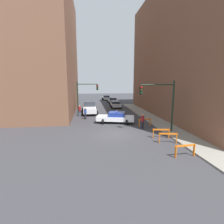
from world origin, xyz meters
TOP-DOWN VIEW (x-y plane):
  - ground_plane at (0.00, 0.00)m, footprint 120.00×120.00m
  - sidewalk_right at (6.20, 0.00)m, footprint 2.40×44.00m
  - building_corner_left at (-12.00, 14.00)m, footprint 14.00×20.00m
  - building_right at (13.40, 8.00)m, footprint 12.00×28.00m
  - traffic_light_near at (4.73, -0.01)m, footprint 3.64×0.35m
  - traffic_light_far at (-3.30, 12.02)m, footprint 3.44×0.35m
  - police_car at (0.75, 4.81)m, footprint 5.01×3.04m
  - white_truck at (-2.53, 12.09)m, footprint 2.72×5.44m
  - parked_car_near at (2.72, 17.96)m, footprint 2.32×4.33m
  - parked_car_mid at (3.06, 25.37)m, footprint 2.48×4.42m
  - parked_car_far at (2.28, 32.63)m, footprint 2.37×4.36m
  - pedestrian_crossing at (-3.15, 7.59)m, footprint 0.51×0.51m
  - pedestrian_corner at (-4.06, 9.97)m, footprint 0.37×0.37m
  - pedestrian_sidewalk at (3.34, 1.80)m, footprint 0.48×0.48m
  - barrier_front at (4.01, -5.93)m, footprint 1.60×0.27m
  - barrier_mid at (4.06, -3.14)m, footprint 1.58×0.45m
  - barrier_back at (4.00, -1.81)m, footprint 1.59×0.40m
  - barrier_corner at (3.92, 2.76)m, footprint 1.59×0.39m

SIDE VIEW (x-z plane):
  - ground_plane at x=0.00m, z-range 0.00..0.00m
  - sidewalk_right at x=6.20m, z-range 0.00..0.12m
  - barrier_front at x=4.01m, z-range 0.17..1.07m
  - barrier_mid at x=4.06m, z-range 0.17..1.07m
  - barrier_back at x=4.00m, z-range 0.17..1.07m
  - barrier_corner at x=3.92m, z-range 0.17..1.07m
  - parked_car_near at x=2.72m, z-range 0.02..1.33m
  - parked_car_mid at x=3.06m, z-range 0.02..1.33m
  - parked_car_far at x=2.28m, z-range 0.02..1.33m
  - police_car at x=0.75m, z-range -0.04..1.48m
  - pedestrian_crossing at x=-3.15m, z-range 0.03..1.69m
  - pedestrian_corner at x=-4.06m, z-range 0.03..1.69m
  - pedestrian_sidewalk at x=3.34m, z-range 0.03..1.69m
  - white_truck at x=-2.53m, z-range -0.04..1.86m
  - traffic_light_far at x=-3.30m, z-range 0.80..6.00m
  - traffic_light_near at x=4.73m, z-range 0.93..6.13m
  - building_right at x=13.40m, z-range 0.00..18.99m
  - building_corner_left at x=-12.00m, z-range 0.00..19.82m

